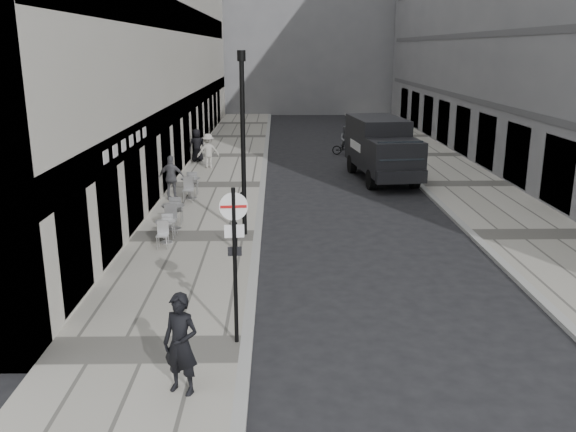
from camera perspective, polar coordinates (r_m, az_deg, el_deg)
name	(u,v)px	position (r m, az deg, el deg)	size (l,w,h in m)	color
sidewalk	(217,186)	(27.16, -6.62, 2.83)	(4.00, 60.00, 0.12)	#9F9A8F
far_sidewalk	(464,185)	(28.30, 16.17, 2.83)	(4.00, 60.00, 0.12)	#9F9A8F
walking_man	(181,344)	(10.83, -10.00, -11.71)	(0.67, 0.44, 1.83)	black
sign_post	(235,245)	(12.02, -5.03, -2.75)	(0.56, 0.12, 3.24)	black
lamppost	(243,135)	(19.11, -4.24, 7.53)	(0.26, 0.26, 5.76)	black
bollard_near	(236,237)	(18.18, -4.93, -1.94)	(0.11, 0.11, 0.81)	black
bollard_far	(242,206)	(21.54, -4.33, 0.94)	(0.12, 0.12, 0.88)	black
panel_van	(381,146)	(28.69, 8.72, 6.51)	(2.82, 6.15, 2.80)	black
cyclist	(346,144)	(35.31, 5.43, 6.75)	(1.63, 0.87, 1.67)	black
pedestrian_a	(172,178)	(24.47, -10.83, 3.53)	(1.04, 0.43, 1.77)	#535358
pedestrian_b	(208,151)	(30.90, -7.47, 6.06)	(1.10, 0.63, 1.71)	#B1ACA3
pedestrian_c	(197,145)	(32.79, -8.53, 6.57)	(0.84, 0.55, 1.72)	black
cafe_table_near	(173,215)	(20.53, -10.67, 0.13)	(0.75, 1.70, 0.97)	#A4A3A6
cafe_table_mid	(191,186)	(24.64, -9.10, 2.76)	(0.76, 1.71, 0.97)	#B6B6B8
cafe_table_far	(166,230)	(19.13, -11.38, -1.28)	(0.64, 1.44, 0.82)	silver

